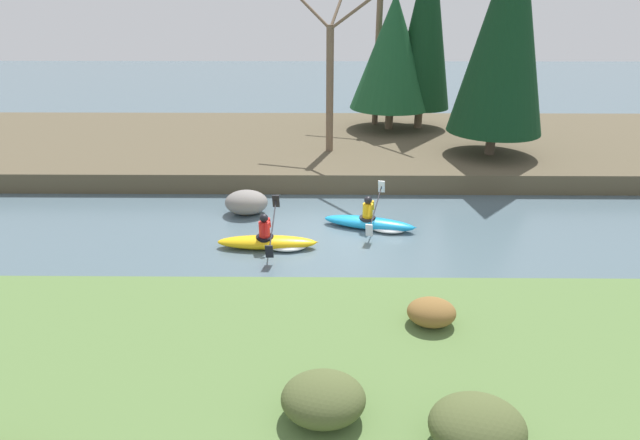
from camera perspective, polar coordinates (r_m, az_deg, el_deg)
ground_plane at (r=14.25m, az=1.29°, el=-2.01°), size 90.00×90.00×0.00m
riverbank_near at (r=8.23m, az=1.91°, el=-21.29°), size 44.00×6.98×0.76m
riverbank_far at (r=22.20m, az=1.04°, el=8.53°), size 44.00×10.33×0.71m
conifer_tree_far_left at (r=23.43m, az=8.33°, el=18.47°), size 3.71×3.71×5.86m
conifer_tree_left at (r=23.75m, az=12.03°, el=21.34°), size 2.65×2.65×8.41m
conifer_tree_mid_left at (r=20.01m, az=20.57°, el=19.88°), size 3.50×3.50×8.33m
bare_tree_upstream at (r=19.59m, az=1.22°, el=16.31°), size 3.45×3.41×6.24m
bare_tree_mid_upstream at (r=24.35m, az=6.73°, el=19.38°), size 4.27×4.22×7.82m
shrub_clump_second at (r=7.43m, az=0.38°, el=-19.73°), size 1.20×1.00×0.65m
shrub_clump_third at (r=9.46m, az=12.62°, el=-10.24°), size 0.89×0.74×0.48m
shrub_clump_far_end at (r=7.35m, az=17.51°, el=-21.57°), size 1.27×1.06×0.69m
kayaker_lead at (r=14.79m, az=6.05°, el=-0.29°), size 2.77×2.04×1.20m
kayaker_middle at (r=13.64m, az=-5.61°, el=-2.45°), size 2.77×2.06×1.20m
boulder_midstream at (r=15.87m, az=-8.42°, el=2.01°), size 1.35×1.05×0.76m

